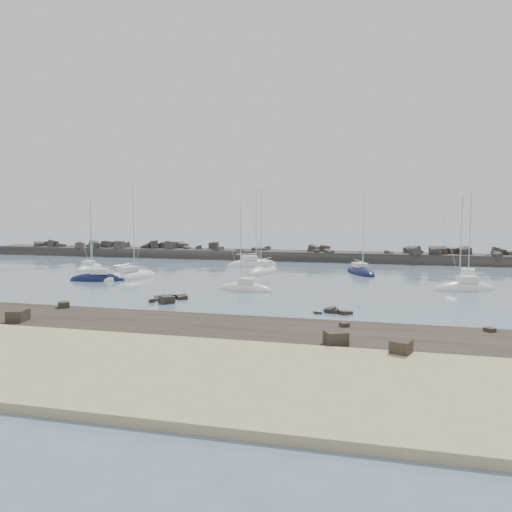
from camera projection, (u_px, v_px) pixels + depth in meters
The scene contains 15 objects.
ground at pixel (226, 289), 61.98m from camera, with size 400.00×400.00×0.00m, color slate.
sand_strip at pixel (71, 367), 31.10m from camera, with size 140.00×14.00×1.00m, color #C1B286.
rock_shelf at pixel (144, 330), 40.77m from camera, with size 140.00×12.00×2.04m.
rock_cluster_near at pixel (168, 300), 54.05m from camera, with size 3.82×4.52×1.35m.
rock_cluster_far at pixel (334, 313), 47.53m from camera, with size 3.82×2.23×1.05m.
breakwater at pixel (248, 257), 100.47m from camera, with size 115.00×7.71×5.03m.
sailboat_1 at pixel (89, 269), 82.65m from camera, with size 2.70×7.42×11.57m.
sailboat_2 at pixel (97, 280), 69.43m from camera, with size 8.00×4.11×12.29m.
sailboat_3 at pixel (131, 277), 71.85m from camera, with size 6.20×9.53×14.47m.
sailboat_4 at pixel (252, 265), 88.20m from camera, with size 9.24×7.61×14.64m.
sailboat_5 at pixel (245, 289), 60.90m from camera, with size 7.22×2.99×11.25m.
sailboat_6 at pixel (263, 272), 78.08m from camera, with size 4.66×9.16×14.02m.
sailboat_7 at pixel (361, 273), 77.11m from camera, with size 6.21×9.26×14.05m.
sailboat_8 at pixel (464, 289), 61.05m from camera, with size 8.15×5.08×12.57m.
sailboat_9 at pixel (468, 279), 69.71m from camera, with size 4.13×8.67×13.24m.
Camera 1 is at (18.72, -58.54, 9.73)m, focal length 35.00 mm.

